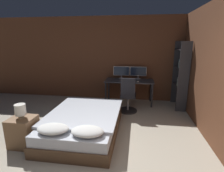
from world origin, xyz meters
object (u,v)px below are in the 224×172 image
Objects in this scene: monitor_right at (138,72)px; bookshelf at (181,73)px; monitor_left at (121,71)px; office_chair at (128,99)px; nightstand at (23,132)px; bedside_lamp at (20,110)px; keyboard at (129,82)px; desk at (129,83)px; computer_mouse at (138,82)px; bed at (84,123)px.

bookshelf is (1.21, -0.43, 0.08)m from monitor_right.
monitor_left is 1.18m from office_chair.
nightstand is at bearing -126.06° from monitor_right.
office_chair is at bearing 45.93° from bedside_lamp.
bedside_lamp is 3.03m from keyboard.
computer_mouse is (0.27, -0.23, 0.10)m from desk.
monitor_right reaches higher than bedside_lamp.
nightstand is 1.57× the size of keyboard.
bed is 1.15m from nightstand.
bed is 2.48m from monitor_left.
bedside_lamp is at bearing -134.07° from office_chair.
nightstand is 3.25m from desk.
bed is 2.20m from computer_mouse.
keyboard is (0.27, -0.47, -0.22)m from monitor_left.
bookshelf is (1.47, 0.55, 0.66)m from office_chair.
computer_mouse is at bearing -90.36° from monitor_right.
monitor_right is at bearing 0.00° from monitor_left.
nightstand is 3.07m from keyboard.
bookshelf is at bearing -19.66° from monitor_right.
computer_mouse is 1.25m from bookshelf.
bed is 3.94× the size of monitor_right.
computer_mouse is 0.68m from office_chair.
nightstand is 3.24m from computer_mouse.
bookshelf is (3.31, 2.46, 0.33)m from bedside_lamp.
bed is 3.09m from bookshelf.
bedside_lamp is at bearing -131.00° from computer_mouse.
bed is 1.06× the size of bookshelf.
monitor_right reaches higher than office_chair.
keyboard is (1.83, 2.42, 0.47)m from nightstand.
monitor_left and monitor_right have the same top height.
monitor_right is 1.17m from office_chair.
bedside_lamp reaches higher than desk.
desk is 2.87× the size of monitor_left.
desk is at bearing 67.68° from bed.
computer_mouse is 0.04× the size of bookshelf.
monitor_right is (0.54, 0.00, 0.00)m from monitor_left.
monitor_right is (2.10, 2.89, 0.26)m from bedside_lamp.
computer_mouse reaches higher than nightstand.
desk is at bearing 90.84° from office_chair.
monitor_left is 0.54m from monitor_right.
monitor_right is (0.27, 0.24, 0.32)m from desk.
bed is at bearing 30.93° from nightstand.
monitor_left is (1.56, 2.89, 0.26)m from bedside_lamp.
office_chair is (1.84, 1.91, -0.33)m from bedside_lamp.
office_chair is 0.51× the size of bookshelf.
keyboard is at bearing -90.00° from desk.
monitor_right reaches higher than bed.
monitor_left reaches higher than office_chair.
desk is 1.54m from bookshelf.
bedside_lamp is 4.14m from bookshelf.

